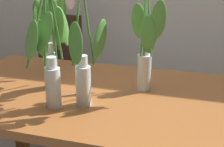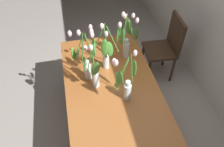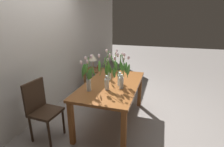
{
  "view_description": "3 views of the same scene",
  "coord_description": "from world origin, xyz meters",
  "px_view_note": "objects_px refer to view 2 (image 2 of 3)",
  "views": [
    {
      "loc": [
        0.49,
        -1.41,
        1.37
      ],
      "look_at": [
        0.07,
        -0.07,
        0.87
      ],
      "focal_mm": 53.34,
      "sensor_mm": 36.0,
      "label": 1
    },
    {
      "loc": [
        1.38,
        -0.3,
        2.37
      ],
      "look_at": [
        -0.02,
        0.01,
        0.89
      ],
      "focal_mm": 35.25,
      "sensor_mm": 36.0,
      "label": 2
    },
    {
      "loc": [
        -2.64,
        -0.8,
        1.82
      ],
      "look_at": [
        0.02,
        0.0,
        0.91
      ],
      "focal_mm": 27.63,
      "sensor_mm": 36.0,
      "label": 3
    }
  ],
  "objects_px": {
    "tulip_vase_3": "(86,60)",
    "tulip_vase_4": "(94,74)",
    "tulip_vase_0": "(125,83)",
    "dining_chair": "(166,45)",
    "tulip_vase_1": "(127,40)",
    "dining_table": "(111,91)",
    "tulip_vase_2": "(106,51)"
  },
  "relations": [
    {
      "from": "tulip_vase_3",
      "to": "dining_chair",
      "type": "relative_size",
      "value": 0.62
    },
    {
      "from": "tulip_vase_0",
      "to": "tulip_vase_1",
      "type": "bearing_deg",
      "value": 163.08
    },
    {
      "from": "tulip_vase_1",
      "to": "tulip_vase_4",
      "type": "distance_m",
      "value": 0.56
    },
    {
      "from": "tulip_vase_0",
      "to": "dining_chair",
      "type": "relative_size",
      "value": 0.6
    },
    {
      "from": "tulip_vase_3",
      "to": "tulip_vase_4",
      "type": "xyz_separation_m",
      "value": [
        0.14,
        0.05,
        -0.07
      ]
    },
    {
      "from": "tulip_vase_0",
      "to": "tulip_vase_3",
      "type": "bearing_deg",
      "value": -141.45
    },
    {
      "from": "tulip_vase_3",
      "to": "tulip_vase_4",
      "type": "height_order",
      "value": "tulip_vase_3"
    },
    {
      "from": "dining_table",
      "to": "tulip_vase_1",
      "type": "bearing_deg",
      "value": 147.39
    },
    {
      "from": "dining_chair",
      "to": "tulip_vase_0",
      "type": "bearing_deg",
      "value": -42.29
    },
    {
      "from": "tulip_vase_4",
      "to": "dining_chair",
      "type": "xyz_separation_m",
      "value": [
        -0.7,
        1.07,
        -0.39
      ]
    },
    {
      "from": "dining_table",
      "to": "tulip_vase_2",
      "type": "bearing_deg",
      "value": -179.72
    },
    {
      "from": "dining_table",
      "to": "tulip_vase_4",
      "type": "xyz_separation_m",
      "value": [
        -0.02,
        -0.16,
        0.27
      ]
    },
    {
      "from": "tulip_vase_0",
      "to": "dining_chair",
      "type": "xyz_separation_m",
      "value": [
        -0.91,
        0.83,
        -0.45
      ]
    },
    {
      "from": "tulip_vase_3",
      "to": "tulip_vase_4",
      "type": "bearing_deg",
      "value": 19.04
    },
    {
      "from": "tulip_vase_0",
      "to": "dining_chair",
      "type": "height_order",
      "value": "tulip_vase_0"
    },
    {
      "from": "tulip_vase_1",
      "to": "dining_chair",
      "type": "xyz_separation_m",
      "value": [
        -0.32,
        0.65,
        -0.44
      ]
    },
    {
      "from": "tulip_vase_4",
      "to": "dining_chair",
      "type": "relative_size",
      "value": 0.59
    },
    {
      "from": "tulip_vase_3",
      "to": "dining_chair",
      "type": "distance_m",
      "value": 1.33
    },
    {
      "from": "tulip_vase_4",
      "to": "tulip_vase_1",
      "type": "bearing_deg",
      "value": 132.1
    },
    {
      "from": "dining_table",
      "to": "tulip_vase_1",
      "type": "distance_m",
      "value": 0.57
    },
    {
      "from": "tulip_vase_2",
      "to": "tulip_vase_4",
      "type": "xyz_separation_m",
      "value": [
        0.23,
        -0.16,
        -0.05
      ]
    },
    {
      "from": "dining_table",
      "to": "dining_chair",
      "type": "xyz_separation_m",
      "value": [
        -0.72,
        0.9,
        -0.12
      ]
    },
    {
      "from": "tulip_vase_3",
      "to": "dining_chair",
      "type": "height_order",
      "value": "tulip_vase_3"
    },
    {
      "from": "tulip_vase_0",
      "to": "tulip_vase_3",
      "type": "distance_m",
      "value": 0.45
    },
    {
      "from": "tulip_vase_2",
      "to": "tulip_vase_4",
      "type": "relative_size",
      "value": 1.04
    },
    {
      "from": "dining_table",
      "to": "tulip_vase_2",
      "type": "relative_size",
      "value": 2.78
    },
    {
      "from": "tulip_vase_1",
      "to": "dining_chair",
      "type": "distance_m",
      "value": 0.85
    },
    {
      "from": "dining_table",
      "to": "tulip_vase_1",
      "type": "xyz_separation_m",
      "value": [
        -0.4,
        0.25,
        0.31
      ]
    },
    {
      "from": "tulip_vase_1",
      "to": "tulip_vase_4",
      "type": "relative_size",
      "value": 1.03
    },
    {
      "from": "dining_chair",
      "to": "tulip_vase_4",
      "type": "bearing_deg",
      "value": -56.87
    },
    {
      "from": "tulip_vase_3",
      "to": "tulip_vase_0",
      "type": "bearing_deg",
      "value": 38.55
    },
    {
      "from": "tulip_vase_4",
      "to": "tulip_vase_0",
      "type": "bearing_deg",
      "value": 47.16
    }
  ]
}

